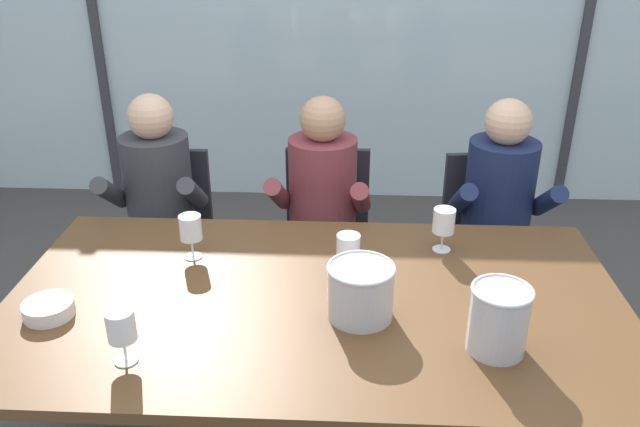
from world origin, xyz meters
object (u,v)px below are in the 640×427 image
object	(u,v)px
chair_left_of_center	(327,225)
wine_glass_near_bucket	(121,328)
dining_table	(315,314)
ice_bucket_secondary	(361,290)
person_charcoal_jacket	(156,205)
person_maroon_top	(321,209)
wine_glass_by_left_taster	(348,248)
ice_bucket_primary	(499,318)
wine_glass_center_pour	(444,222)
wine_glass_by_right_taster	(191,230)
tasting_bowl	(49,309)
chair_center	(488,231)
chair_near_curtain	(167,226)
person_navy_polo	(501,212)

from	to	relation	value
chair_left_of_center	wine_glass_near_bucket	world-z (taller)	wine_glass_near_bucket
dining_table	ice_bucket_secondary	distance (m)	0.24
person_charcoal_jacket	person_maroon_top	size ratio (longest dim) A/B	1.00
dining_table	wine_glass_by_left_taster	size ratio (longest dim) A/B	12.17
ice_bucket_primary	wine_glass_center_pour	distance (m)	0.62
dining_table	ice_bucket_primary	distance (m)	0.64
wine_glass_by_right_taster	dining_table	bearing A→B (deg)	-28.03
wine_glass_near_bucket	ice_bucket_primary	bearing A→B (deg)	5.83
chair_left_of_center	tasting_bowl	world-z (taller)	chair_left_of_center
wine_glass_by_left_taster	wine_glass_center_pour	size ratio (longest dim) A/B	1.00
tasting_bowl	wine_glass_by_left_taster	world-z (taller)	wine_glass_by_left_taster
chair_center	wine_glass_by_right_taster	distance (m)	1.53
chair_near_curtain	chair_left_of_center	size ratio (longest dim) A/B	1.00
chair_near_curtain	person_navy_polo	xyz separation A→B (m)	(1.61, -0.12, 0.17)
chair_near_curtain	tasting_bowl	bearing A→B (deg)	-93.36
dining_table	chair_near_curtain	xyz separation A→B (m)	(-0.80, 0.98, -0.17)
ice_bucket_primary	wine_glass_by_right_taster	distance (m)	1.16
ice_bucket_secondary	wine_glass_by_right_taster	bearing A→B (deg)	150.70
person_navy_polo	ice_bucket_primary	distance (m)	1.15
chair_near_curtain	ice_bucket_primary	world-z (taller)	ice_bucket_primary
dining_table	person_charcoal_jacket	distance (m)	1.17
chair_near_curtain	person_charcoal_jacket	bearing A→B (deg)	-90.36
wine_glass_by_right_taster	person_navy_polo	bearing A→B (deg)	24.99
person_maroon_top	wine_glass_by_right_taster	size ratio (longest dim) A/B	6.93
tasting_bowl	wine_glass_by_right_taster	distance (m)	0.56
chair_center	ice_bucket_secondary	xyz separation A→B (m)	(-0.65, -1.11, 0.34)
person_charcoal_jacket	ice_bucket_primary	world-z (taller)	person_charcoal_jacket
chair_near_curtain	wine_glass_by_left_taster	size ratio (longest dim) A/B	5.10
chair_left_of_center	wine_glass_center_pour	distance (m)	0.89
tasting_bowl	wine_glass_by_right_taster	xyz separation A→B (m)	(0.38, 0.41, 0.09)
ice_bucket_primary	person_navy_polo	bearing A→B (deg)	77.28
chair_center	chair_near_curtain	bearing A→B (deg)	174.03
person_maroon_top	chair_left_of_center	bearing A→B (deg)	85.79
person_maroon_top	tasting_bowl	bearing A→B (deg)	-125.46
tasting_bowl	person_charcoal_jacket	bearing A→B (deg)	86.54
person_maroon_top	tasting_bowl	xyz separation A→B (m)	(-0.84, -1.01, 0.09)
tasting_bowl	ice_bucket_primary	bearing A→B (deg)	-4.27
chair_center	wine_glass_near_bucket	distance (m)	1.95
person_navy_polo	ice_bucket_secondary	size ratio (longest dim) A/B	5.46
dining_table	person_charcoal_jacket	bearing A→B (deg)	133.07
chair_center	person_maroon_top	size ratio (longest dim) A/B	0.74
tasting_bowl	wine_glass_by_right_taster	world-z (taller)	wine_glass_by_right_taster
chair_near_curtain	ice_bucket_secondary	distance (m)	1.48
chair_left_of_center	person_navy_polo	size ratio (longest dim) A/B	0.74
tasting_bowl	wine_glass_center_pour	distance (m)	1.43
ice_bucket_secondary	chair_left_of_center	bearing A→B (deg)	97.53
chair_near_curtain	wine_glass_near_bucket	bearing A→B (deg)	-79.15
wine_glass_by_left_taster	wine_glass_center_pour	bearing A→B (deg)	32.36
person_navy_polo	tasting_bowl	distance (m)	1.95
wine_glass_by_right_taster	ice_bucket_primary	bearing A→B (deg)	-26.22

